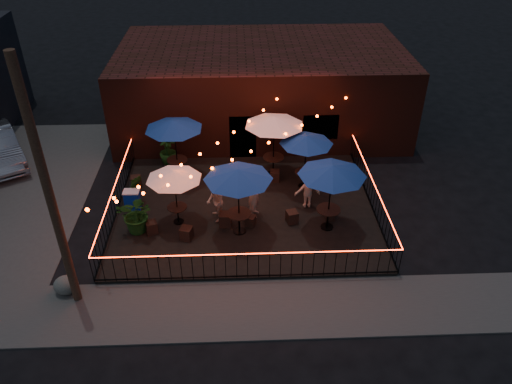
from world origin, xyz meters
TOP-DOWN VIEW (x-y plane):
  - ground at (0.00, 0.00)m, footprint 110.00×110.00m
  - patio at (0.00, 2.00)m, footprint 10.00×8.00m
  - sidewalk at (0.00, -3.25)m, footprint 18.00×2.50m
  - brick_building at (1.00, 9.99)m, footprint 14.00×8.00m
  - utility_pole at (-5.40, -2.60)m, footprint 0.26×0.26m
  - fence_front at (0.00, -2.00)m, footprint 10.00×0.04m
  - fence_left at (-5.00, 2.00)m, footprint 0.04×8.00m
  - fence_right at (5.00, 2.00)m, footprint 0.04×8.00m
  - festoon_lights at (-1.01, 1.70)m, footprint 10.02×8.72m
  - cafe_table_0 at (-2.54, 1.15)m, footprint 2.59×2.59m
  - cafe_table_1 at (-2.84, 4.46)m, footprint 3.13×3.13m
  - cafe_table_2 at (-0.24, 0.47)m, footprint 2.45×2.45m
  - cafe_table_3 at (1.28, 4.48)m, footprint 3.05×3.05m
  - cafe_table_4 at (3.03, 0.59)m, footprint 2.74×2.74m
  - cafe_table_5 at (2.49, 3.41)m, footprint 2.30×2.30m
  - bistro_chair_0 at (-3.46, 0.54)m, footprint 0.51×0.51m
  - bistro_chair_1 at (-2.16, 0.13)m, footprint 0.51×0.51m
  - bistro_chair_2 at (-4.52, 3.69)m, footprint 0.45×0.45m
  - bistro_chair_3 at (-2.85, 3.87)m, footprint 0.46×0.46m
  - bistro_chair_4 at (-0.76, 0.88)m, footprint 0.48×0.48m
  - bistro_chair_5 at (0.18, 0.83)m, footprint 0.45×0.45m
  - bistro_chair_6 at (-0.16, 4.07)m, footprint 0.42×0.42m
  - bistro_chair_7 at (1.31, 3.95)m, footprint 0.42×0.42m
  - bistro_chair_8 at (1.75, 0.97)m, footprint 0.49×0.49m
  - bistro_chair_9 at (3.25, 1.13)m, footprint 0.42×0.42m
  - bistro_chair_10 at (2.67, 3.84)m, footprint 0.36×0.36m
  - bistro_chair_11 at (4.10, 4.12)m, footprint 0.43×0.43m
  - patron_a at (0.36, 1.49)m, footprint 0.60×0.78m
  - patron_b at (-1.13, 1.26)m, footprint 0.76×0.89m
  - patron_c at (2.45, 2.00)m, footprint 1.04×0.64m
  - potted_shrub_a at (-3.93, 0.66)m, footprint 1.62×1.50m
  - potted_shrub_b at (-4.37, 2.58)m, footprint 0.82×0.74m
  - potted_shrub_c at (-3.36, 5.59)m, footprint 1.00×1.00m
  - cooler at (-4.39, 2.09)m, footprint 0.64×0.47m
  - boulder at (-5.80, -2.29)m, footprint 0.95×0.84m

SIDE VIEW (x-z plane):
  - ground at x=0.00m, z-range 0.00..0.00m
  - sidewalk at x=0.00m, z-range 0.00..0.05m
  - patio at x=0.00m, z-range 0.00..0.15m
  - boulder at x=-5.80m, z-range 0.00..0.66m
  - bistro_chair_6 at x=-0.16m, z-range 0.15..0.55m
  - bistro_chair_5 at x=0.18m, z-range 0.15..0.56m
  - bistro_chair_10 at x=2.67m, z-range 0.15..0.57m
  - bistro_chair_9 at x=3.25m, z-range 0.15..0.58m
  - bistro_chair_3 at x=-2.85m, z-range 0.15..0.59m
  - bistro_chair_7 at x=1.31m, z-range 0.15..0.62m
  - bistro_chair_0 at x=-3.46m, z-range 0.15..0.62m
  - bistro_chair_11 at x=4.10m, z-range 0.15..0.62m
  - bistro_chair_8 at x=1.75m, z-range 0.15..0.62m
  - bistro_chair_2 at x=-4.52m, z-range 0.15..0.63m
  - bistro_chair_1 at x=-2.16m, z-range 0.15..0.63m
  - bistro_chair_4 at x=-0.76m, z-range 0.15..0.66m
  - cooler at x=-4.39m, z-range 0.16..0.98m
  - fence_front at x=0.00m, z-range 0.14..1.18m
  - fence_left at x=-5.00m, z-range 0.14..1.18m
  - fence_right at x=5.00m, z-range 0.14..1.18m
  - potted_shrub_b at x=-4.37m, z-range 0.15..1.40m
  - potted_shrub_c at x=-3.36m, z-range 0.15..1.51m
  - potted_shrub_a at x=-3.93m, z-range 0.15..1.63m
  - patron_c at x=2.45m, z-range 0.15..1.70m
  - patron_b at x=-1.13m, z-range 0.15..1.76m
  - patron_a at x=0.36m, z-range 0.15..2.06m
  - brick_building at x=1.00m, z-range 0.00..4.00m
  - cafe_table_0 at x=-2.54m, z-range 1.08..3.33m
  - cafe_table_5 at x=2.49m, z-range 1.14..3.52m
  - festoon_lights at x=-1.01m, z-range 1.86..3.18m
  - cafe_table_1 at x=-2.84m, z-range 1.25..3.90m
  - cafe_table_2 at x=-0.24m, z-range 1.26..3.94m
  - cafe_table_4 at x=3.03m, z-range 1.26..3.94m
  - cafe_table_3 at x=1.28m, z-range 1.28..4.03m
  - utility_pole at x=-5.40m, z-range 0.00..8.00m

